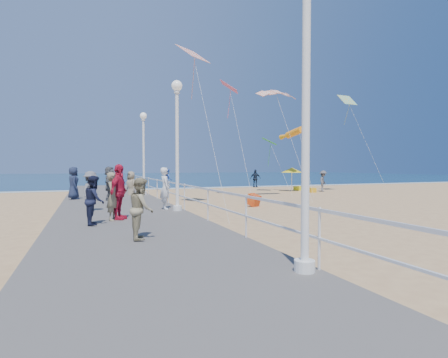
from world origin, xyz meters
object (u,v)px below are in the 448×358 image
object	(u,v)px
spectator_2	(91,191)
spectator_4	(73,183)
box_kite	(254,201)
lamp_post_far	(144,144)
beach_walker_c	(131,186)
spectator_3	(119,192)
spectator_7	(94,200)
beach_umbrella	(292,170)
beach_chair_right	(312,190)
toddler_held	(168,179)
spectator_1	(141,208)
beach_walker_a	(323,181)
beach_walker_b	(255,178)
lamp_post_mid	(177,131)
spectator_5	(110,183)
woman_holding_toddler	(165,188)
beach_chair_left	(297,188)
lamp_post_near	(306,80)
spectator_6	(113,196)

from	to	relation	value
spectator_2	spectator_4	bearing A→B (deg)	32.74
spectator_4	box_kite	world-z (taller)	spectator_4
lamp_post_far	beach_walker_c	size ratio (longest dim) A/B	2.78
spectator_3	beach_walker_c	world-z (taller)	spectator_3
spectator_2	beach_walker_c	distance (m)	8.45
spectator_7	beach_umbrella	xyz separation A→B (m)	(16.99, 15.43, 0.74)
beach_chair_right	toddler_held	bearing A→B (deg)	-145.31
spectator_1	spectator_3	distance (m)	3.56
toddler_held	spectator_1	size ratio (longest dim) A/B	0.56
beach_walker_c	beach_walker_a	bearing A→B (deg)	76.90
spectator_3	beach_chair_right	size ratio (longest dim) A/B	3.44
spectator_1	beach_walker_b	distance (m)	29.25
lamp_post_far	toddler_held	world-z (taller)	lamp_post_far
lamp_post_mid	lamp_post_far	bearing A→B (deg)	90.00
spectator_3	spectator_7	world-z (taller)	spectator_3
spectator_5	beach_umbrella	world-z (taller)	spectator_5
woman_holding_toddler	beach_walker_b	xyz separation A→B (m)	(13.76, 18.87, -0.33)
box_kite	spectator_2	bearing A→B (deg)	166.61
beach_umbrella	beach_chair_left	bearing A→B (deg)	35.43
lamp_post_far	spectator_2	size ratio (longest dim) A/B	3.26
lamp_post_near	beach_walker_b	xyz separation A→B (m)	(13.40, 28.54, -2.70)
beach_chair_left	spectator_4	bearing A→B (deg)	-160.56
spectator_1	beach_walker_a	bearing A→B (deg)	-38.94
box_kite	lamp_post_mid	bearing A→B (deg)	-176.15
spectator_5	spectator_7	distance (m)	8.24
spectator_7	beach_chair_left	bearing A→B (deg)	-45.50
beach_umbrella	beach_chair_right	xyz separation A→B (m)	(0.80, -1.92, -1.71)
beach_walker_a	beach_chair_right	world-z (taller)	beach_walker_a
spectator_6	lamp_post_far	bearing A→B (deg)	7.91
spectator_1	beach_chair_right	size ratio (longest dim) A/B	2.79
woman_holding_toddler	beach_umbrella	distance (m)	18.71
lamp_post_far	spectator_2	world-z (taller)	lamp_post_far
lamp_post_mid	woman_holding_toddler	xyz separation A→B (m)	(-0.37, 0.67, -2.37)
beach_chair_left	spectator_1	bearing A→B (deg)	-132.00
beach_walker_a	beach_walker_b	size ratio (longest dim) A/B	0.98
spectator_7	beach_chair_right	size ratio (longest dim) A/B	2.78
spectator_6	spectator_7	size ratio (longest dim) A/B	1.06
spectator_5	spectator_6	bearing A→B (deg)	-167.87
spectator_3	beach_umbrella	world-z (taller)	spectator_3
beach_walker_a	spectator_4	bearing A→B (deg)	152.52
spectator_7	beach_chair_left	xyz separation A→B (m)	(18.12, 16.23, -0.97)
lamp_post_near	woman_holding_toddler	size ratio (longest dim) A/B	3.00
woman_holding_toddler	spectator_6	bearing A→B (deg)	136.47
toddler_held	beach_walker_b	bearing A→B (deg)	-36.45
lamp_post_near	beach_chair_left	size ratio (longest dim) A/B	9.67
spectator_1	beach_chair_left	xyz separation A→B (m)	(17.07, 18.96, -0.97)
lamp_post_far	box_kite	size ratio (longest dim) A/B	8.87
spectator_7	beach_chair_left	distance (m)	24.35
spectator_4	beach_chair_right	xyz separation A→B (m)	(18.68, 3.99, -1.10)
spectator_2	spectator_3	distance (m)	2.76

